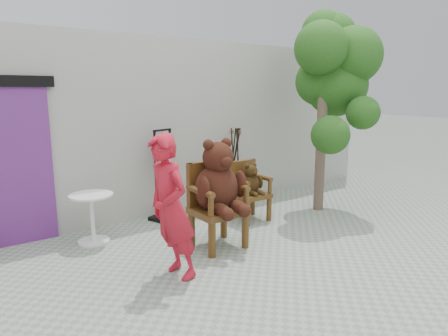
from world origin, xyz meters
name	(u,v)px	position (x,y,z in m)	size (l,w,h in m)	color
ground_plane	(298,253)	(0.00, 0.00, 0.00)	(60.00, 60.00, 0.00)	gray
back_wall	(179,125)	(0.00, 3.10, 1.50)	(9.00, 1.00, 3.00)	#ADAAA2
doorway	(5,163)	(-3.00, 2.58, 1.16)	(1.40, 0.11, 2.33)	#662878
chair_big	(218,187)	(-0.71, 0.84, 0.84)	(0.74, 0.79, 1.50)	#43280E
chair_small	(249,185)	(0.39, 1.50, 0.58)	(0.56, 0.52, 0.98)	#43280E
person	(172,208)	(-1.69, 0.36, 0.84)	(0.61, 0.40, 1.67)	red
cafe_table	(92,212)	(-2.05, 2.01, 0.44)	(0.60, 0.60, 0.70)	white
display_stand	(164,185)	(-0.74, 2.35, 0.58)	(0.54, 0.48, 1.51)	black
stool_bucket	(235,171)	(0.76, 2.35, 0.64)	(0.32, 0.32, 1.45)	white
tree	(333,68)	(2.09, 1.26, 2.51)	(1.75, 1.76, 3.57)	#4B3A2D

